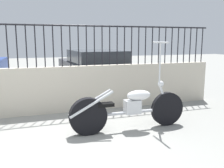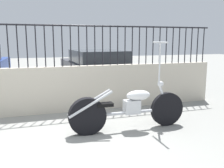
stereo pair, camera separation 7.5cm
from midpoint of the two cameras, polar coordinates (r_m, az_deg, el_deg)
The scene contains 5 objects.
ground_plane at distance 3.52m, azimuth -14.41°, elevation -16.80°, with size 40.00×40.00×0.00m, color gray.
low_wall at distance 5.53m, azimuth -16.12°, elevation -1.49°, with size 8.40×0.18×1.01m.
fence_railing at distance 5.42m, azimuth -16.68°, elevation 9.74°, with size 8.40×0.04×0.88m.
motorcycle_silver at distance 4.37m, azimuth 3.06°, elevation -5.76°, with size 2.13×0.52×1.55m.
car_dark_grey at distance 8.54m, azimuth -3.35°, elevation 3.75°, with size 1.90×4.51×1.23m.
Camera 2 is at (-0.09, -3.16, 1.57)m, focal length 40.00 mm.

